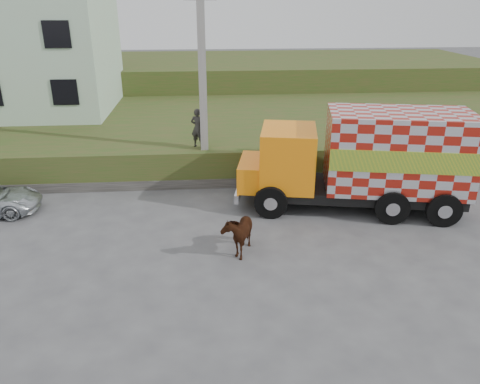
{
  "coord_description": "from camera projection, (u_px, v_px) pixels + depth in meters",
  "views": [
    {
      "loc": [
        -1.01,
        -13.79,
        7.24
      ],
      "look_at": [
        0.12,
        0.4,
        1.3
      ],
      "focal_mm": 35.0,
      "sensor_mm": 36.0,
      "label": 1
    }
  ],
  "objects": [
    {
      "name": "ground",
      "position": [
        237.0,
        233.0,
        15.55
      ],
      "size": [
        120.0,
        120.0,
        0.0
      ],
      "primitive_type": "plane",
      "color": "#474749",
      "rests_on": "ground"
    },
    {
      "name": "retaining_strip",
      "position": [
        181.0,
        183.0,
        19.19
      ],
      "size": [
        16.0,
        0.5,
        0.4
      ],
      "primitive_type": "cube",
      "color": "#595651",
      "rests_on": "ground"
    },
    {
      "name": "utility_pole",
      "position": [
        203.0,
        86.0,
        18.14
      ],
      "size": [
        1.2,
        0.3,
        8.0
      ],
      "color": "gray",
      "rests_on": "ground"
    },
    {
      "name": "embankment_far",
      "position": [
        216.0,
        80.0,
        35.21
      ],
      "size": [
        40.0,
        12.0,
        3.0
      ],
      "primitive_type": "cube",
      "color": "#2F501A",
      "rests_on": "ground"
    },
    {
      "name": "cow",
      "position": [
        238.0,
        231.0,
        14.18
      ],
      "size": [
        1.16,
        1.73,
        1.34
      ],
      "primitive_type": "imported",
      "rotation": [
        0.0,
        0.0,
        -0.3
      ],
      "color": "black",
      "rests_on": "ground"
    },
    {
      "name": "cargo_truck",
      "position": [
        365.0,
        160.0,
        16.74
      ],
      "size": [
        8.46,
        4.1,
        3.62
      ],
      "rotation": [
        0.0,
        0.0,
        -0.19
      ],
      "color": "black",
      "rests_on": "ground"
    },
    {
      "name": "pedestrian",
      "position": [
        198.0,
        128.0,
        19.12
      ],
      "size": [
        0.69,
        0.58,
        1.61
      ],
      "primitive_type": "imported",
      "rotation": [
        0.0,
        0.0,
        2.75
      ],
      "color": "#2A2725",
      "rests_on": "embankment"
    },
    {
      "name": "building",
      "position": [
        14.0,
        53.0,
        24.97
      ],
      "size": [
        10.0,
        8.0,
        6.0
      ],
      "primitive_type": "cube",
      "color": "#A9C2A6",
      "rests_on": "embankment"
    },
    {
      "name": "embankment",
      "position": [
        223.0,
        132.0,
        24.46
      ],
      "size": [
        40.0,
        12.0,
        1.5
      ],
      "primitive_type": "cube",
      "color": "#2F501A",
      "rests_on": "ground"
    }
  ]
}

